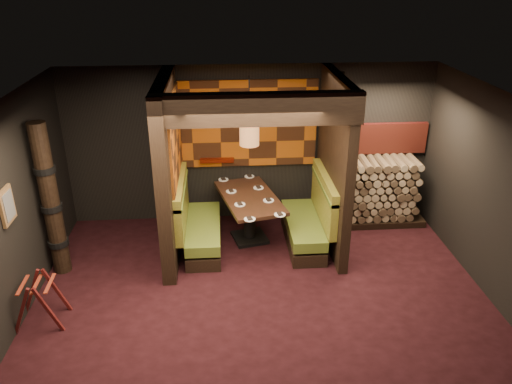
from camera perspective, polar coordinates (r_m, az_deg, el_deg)
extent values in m
cube|color=black|center=(7.22, 0.79, -12.76)|extent=(6.50, 5.50, 0.02)
cube|color=black|center=(5.93, 0.95, 9.82)|extent=(6.50, 5.50, 0.02)
cube|color=black|center=(8.99, -0.69, 5.48)|extent=(6.50, 0.02, 2.85)
cube|color=black|center=(4.21, 4.37, -20.01)|extent=(6.50, 0.02, 2.85)
cube|color=black|center=(6.99, -26.87, -3.22)|extent=(0.02, 5.50, 2.85)
cube|color=black|center=(7.46, 26.66, -1.46)|extent=(0.02, 5.50, 2.85)
cube|color=black|center=(7.98, -9.92, 2.54)|extent=(0.20, 2.20, 2.85)
cube|color=black|center=(8.19, 8.92, 3.20)|extent=(0.15, 2.10, 2.85)
cube|color=black|center=(6.67, 0.17, 9.45)|extent=(2.85, 0.18, 0.44)
cube|color=#A84D0F|center=(8.82, -0.85, 7.79)|extent=(2.40, 0.06, 1.55)
cube|color=#A84D0F|center=(7.98, -9.17, 5.87)|extent=(0.04, 1.85, 1.45)
cube|color=#510F03|center=(8.95, -4.48, 3.66)|extent=(0.60, 0.12, 0.07)
cube|color=black|center=(8.52, -5.95, -5.56)|extent=(0.55, 1.60, 0.22)
cube|color=#576B22|center=(8.40, -6.02, -4.09)|extent=(0.55, 1.60, 0.18)
cube|color=#605F17|center=(8.24, -8.47, -1.77)|extent=(0.12, 1.60, 0.78)
cube|color=#576B22|center=(8.09, -8.62, 0.45)|extent=(0.15, 1.60, 0.06)
cube|color=black|center=(8.62, 5.33, -5.15)|extent=(0.55, 1.60, 0.22)
cube|color=#576B22|center=(8.50, 5.39, -3.69)|extent=(0.55, 1.60, 0.18)
cube|color=#605F17|center=(8.38, 7.76, -1.24)|extent=(0.12, 1.60, 0.78)
cube|color=#576B22|center=(8.23, 7.89, 0.95)|extent=(0.15, 1.60, 0.06)
cube|color=black|center=(8.73, -0.72, -5.21)|extent=(0.66, 0.66, 0.06)
cylinder|color=black|center=(8.56, -0.73, -3.16)|extent=(0.20, 0.20, 0.77)
cube|color=#361C13|center=(8.38, -0.74, -0.66)|extent=(1.19, 1.72, 0.06)
cylinder|color=white|center=(7.61, -0.73, -3.13)|extent=(0.18, 0.18, 0.01)
cube|color=black|center=(7.60, -0.73, -3.02)|extent=(0.09, 0.12, 0.02)
cylinder|color=white|center=(7.75, 2.75, -2.61)|extent=(0.18, 0.18, 0.01)
cube|color=black|center=(7.74, 2.75, -2.50)|extent=(0.09, 0.12, 0.02)
cylinder|color=white|center=(8.07, -1.85, -1.44)|extent=(0.18, 0.18, 0.01)
cube|color=black|center=(8.06, -1.85, -1.34)|extent=(0.09, 0.12, 0.02)
cylinder|color=white|center=(8.20, 1.45, -0.98)|extent=(0.18, 0.18, 0.01)
cube|color=black|center=(8.19, 1.45, -0.87)|extent=(0.09, 0.12, 0.02)
cylinder|color=white|center=(8.53, -2.85, 0.07)|extent=(0.18, 0.18, 0.01)
cube|color=black|center=(8.53, -2.85, 0.17)|extent=(0.09, 0.12, 0.02)
cylinder|color=white|center=(8.66, 0.29, 0.49)|extent=(0.18, 0.18, 0.01)
cube|color=black|center=(8.65, 0.29, 0.58)|extent=(0.09, 0.12, 0.02)
cylinder|color=white|center=(9.01, -3.75, 1.42)|extent=(0.18, 0.18, 0.01)
cube|color=black|center=(9.00, -3.75, 1.52)|extent=(0.09, 0.12, 0.02)
cylinder|color=white|center=(9.13, -0.76, 1.80)|extent=(0.18, 0.18, 0.01)
cube|color=black|center=(9.12, -0.76, 1.89)|extent=(0.09, 0.12, 0.02)
cylinder|color=#945B30|center=(7.90, -0.77, 6.93)|extent=(0.31, 0.31, 0.45)
sphere|color=#FFC672|center=(7.90, -0.77, 6.93)|extent=(0.18, 0.18, 0.18)
cylinder|color=black|center=(7.75, -0.79, 10.81)|extent=(0.02, 0.02, 0.65)
cube|color=brown|center=(6.98, -26.59, -1.42)|extent=(0.04, 0.36, 0.46)
cube|color=#3F3F3F|center=(6.97, -26.40, -1.41)|extent=(0.01, 0.27, 0.36)
cube|color=#4C1311|center=(7.21, -25.24, -12.35)|extent=(0.33, 0.05, 0.73)
cube|color=#4C1311|center=(7.10, -22.58, -12.42)|extent=(0.33, 0.05, 0.73)
cube|color=#4C1311|center=(7.54, -24.27, -10.43)|extent=(0.33, 0.05, 0.73)
cube|color=#4C1311|center=(7.43, -21.74, -10.47)|extent=(0.33, 0.05, 0.73)
cube|color=maroon|center=(7.22, -25.13, -9.61)|extent=(0.06, 0.45, 0.01)
cube|color=maroon|center=(7.17, -23.82, -9.62)|extent=(0.06, 0.45, 0.01)
cube|color=maroon|center=(7.12, -22.50, -9.64)|extent=(0.06, 0.45, 0.01)
cylinder|color=black|center=(7.93, -22.43, -0.96)|extent=(0.26, 0.26, 2.40)
cylinder|color=black|center=(8.24, -21.65, -5.35)|extent=(0.31, 0.31, 0.09)
cylinder|color=black|center=(7.97, -22.32, -1.61)|extent=(0.31, 0.31, 0.09)
cylinder|color=black|center=(7.75, -23.02, 2.38)|extent=(0.31, 0.31, 0.09)
cube|color=black|center=(9.57, 13.31, -2.89)|extent=(1.73, 0.70, 0.12)
cube|color=brown|center=(9.31, 13.68, 0.46)|extent=(1.73, 0.70, 1.10)
cube|color=maroon|center=(9.31, 13.60, 5.97)|extent=(1.83, 0.10, 0.56)
cube|color=black|center=(8.44, 9.13, 3.86)|extent=(0.08, 0.08, 2.85)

